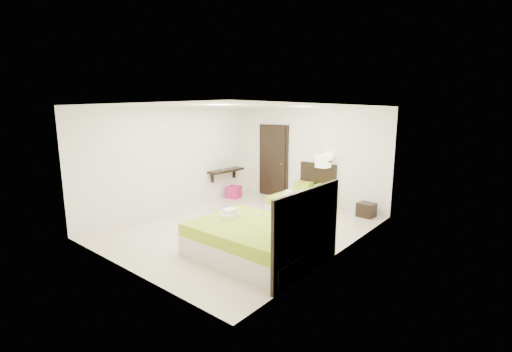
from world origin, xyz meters
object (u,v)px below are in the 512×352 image
Objects in this scene: bed_double at (258,239)px; nightstand at (366,210)px; bed_single at (302,199)px; ottoman at (234,192)px.

bed_double is 3.49m from nightstand.
bed_single is 2.21m from ottoman.
bed_double is 6.18× the size of ottoman.
bed_double is 5.65× the size of nightstand.
bed_double is at bearing -41.33° from ottoman.
bed_single is at bearing 107.72° from bed_double.
nightstand is at bearing 80.83° from bed_double.
nightstand is at bearing 17.51° from bed_single.
bed_single reaches higher than ottoman.
nightstand is (1.50, 0.47, -0.11)m from bed_single.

